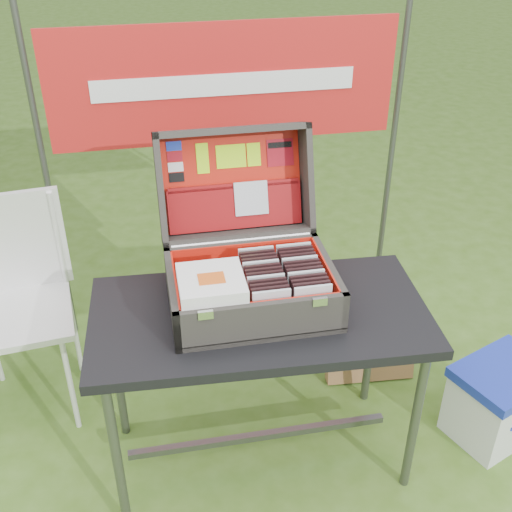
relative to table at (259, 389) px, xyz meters
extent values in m
plane|color=#41681A|center=(0.04, -0.07, -0.39)|extent=(80.00, 80.00, 0.00)
cube|color=black|center=(0.00, 0.00, 0.37)|extent=(1.26, 0.68, 0.04)
cylinder|color=#59595B|center=(-0.56, -0.25, -0.02)|extent=(0.04, 0.04, 0.73)
cylinder|color=#59595B|center=(0.56, -0.25, -0.02)|extent=(0.04, 0.04, 0.73)
cylinder|color=#59595B|center=(-0.56, 0.25, -0.02)|extent=(0.04, 0.04, 0.73)
cylinder|color=#59595B|center=(0.56, 0.25, -0.02)|extent=(0.04, 0.04, 0.73)
cube|color=#59595B|center=(0.00, 0.00, -0.27)|extent=(1.08, 0.03, 0.03)
cube|color=#48443E|center=(-0.02, 0.04, 0.40)|extent=(0.60, 0.43, 0.02)
cube|color=#48443E|center=(-0.02, -0.17, 0.46)|extent=(0.60, 0.02, 0.16)
cube|color=#48443E|center=(-0.02, 0.24, 0.46)|extent=(0.60, 0.02, 0.16)
cube|color=#48443E|center=(-0.31, 0.04, 0.46)|extent=(0.02, 0.43, 0.16)
cube|color=#48443E|center=(0.26, 0.04, 0.46)|extent=(0.02, 0.43, 0.16)
cube|color=red|center=(-0.02, 0.04, 0.41)|extent=(0.55, 0.38, 0.01)
cube|color=silver|center=(-0.21, -0.18, 0.53)|extent=(0.05, 0.01, 0.03)
cube|color=silver|center=(0.17, -0.18, 0.53)|extent=(0.05, 0.01, 0.03)
cylinder|color=silver|center=(-0.02, 0.25, 0.54)|extent=(0.54, 0.02, 0.02)
cube|color=#48443E|center=(-0.02, 0.46, 0.70)|extent=(0.60, 0.16, 0.41)
cube|color=#48443E|center=(-0.02, 0.46, 0.91)|extent=(0.60, 0.16, 0.07)
cube|color=#48443E|center=(-0.02, 0.33, 0.53)|extent=(0.60, 0.16, 0.07)
cube|color=#48443E|center=(-0.31, 0.39, 0.72)|extent=(0.02, 0.29, 0.45)
cube|color=#48443E|center=(0.26, 0.39, 0.72)|extent=(0.02, 0.29, 0.45)
cube|color=red|center=(-0.02, 0.44, 0.70)|extent=(0.55, 0.13, 0.36)
cube|color=red|center=(-0.02, -0.15, 0.48)|extent=(0.55, 0.01, 0.14)
cube|color=red|center=(-0.02, 0.22, 0.48)|extent=(0.55, 0.01, 0.14)
cube|color=red|center=(-0.29, 0.04, 0.48)|extent=(0.01, 0.38, 0.14)
cube|color=red|center=(0.25, 0.04, 0.48)|extent=(0.01, 0.38, 0.14)
cube|color=maroon|center=(-0.02, 0.39, 0.61)|extent=(0.53, 0.09, 0.17)
cube|color=maroon|center=(-0.02, 0.42, 0.70)|extent=(0.52, 0.03, 0.03)
cube|color=silver|center=(0.04, 0.39, 0.65)|extent=(0.13, 0.05, 0.13)
cube|color=#1933B2|center=(-0.24, 0.49, 0.85)|extent=(0.06, 0.01, 0.04)
cube|color=maroon|center=(-0.24, 0.48, 0.81)|extent=(0.06, 0.01, 0.04)
cube|color=white|center=(-0.24, 0.46, 0.77)|extent=(0.06, 0.01, 0.04)
cube|color=black|center=(-0.24, 0.45, 0.74)|extent=(0.06, 0.01, 0.04)
cube|color=#B6FA0E|center=(-0.13, 0.47, 0.80)|extent=(0.05, 0.04, 0.11)
cube|color=#B6FA0E|center=(-0.02, 0.47, 0.80)|extent=(0.12, 0.03, 0.09)
cube|color=#B6FA0E|center=(0.07, 0.47, 0.80)|extent=(0.05, 0.03, 0.09)
cube|color=maroon|center=(0.18, 0.47, 0.80)|extent=(0.11, 0.04, 0.10)
cube|color=black|center=(0.18, 0.48, 0.83)|extent=(0.10, 0.01, 0.02)
cube|color=silver|center=(0.02, -0.13, 0.49)|extent=(0.13, 0.01, 0.15)
cube|color=black|center=(0.02, -0.11, 0.49)|extent=(0.13, 0.01, 0.15)
cube|color=black|center=(0.02, -0.08, 0.49)|extent=(0.13, 0.01, 0.15)
cube|color=black|center=(0.02, -0.06, 0.49)|extent=(0.13, 0.01, 0.15)
cube|color=silver|center=(0.02, -0.04, 0.49)|extent=(0.13, 0.01, 0.15)
cube|color=black|center=(0.02, -0.01, 0.49)|extent=(0.13, 0.01, 0.15)
cube|color=black|center=(0.02, 0.01, 0.49)|extent=(0.13, 0.01, 0.15)
cube|color=black|center=(0.02, 0.03, 0.49)|extent=(0.13, 0.01, 0.15)
cube|color=silver|center=(0.02, 0.06, 0.49)|extent=(0.13, 0.01, 0.15)
cube|color=black|center=(0.02, 0.08, 0.49)|extent=(0.13, 0.01, 0.15)
cube|color=black|center=(0.02, 0.10, 0.49)|extent=(0.13, 0.01, 0.15)
cube|color=black|center=(0.02, 0.13, 0.49)|extent=(0.13, 0.01, 0.15)
cube|color=silver|center=(0.02, 0.15, 0.49)|extent=(0.13, 0.01, 0.15)
cube|color=silver|center=(0.16, -0.13, 0.49)|extent=(0.13, 0.01, 0.15)
cube|color=black|center=(0.16, -0.11, 0.49)|extent=(0.13, 0.01, 0.15)
cube|color=black|center=(0.16, -0.08, 0.49)|extent=(0.13, 0.01, 0.15)
cube|color=black|center=(0.16, -0.06, 0.49)|extent=(0.13, 0.01, 0.15)
cube|color=silver|center=(0.16, -0.04, 0.49)|extent=(0.13, 0.01, 0.15)
cube|color=black|center=(0.16, -0.01, 0.49)|extent=(0.13, 0.01, 0.15)
cube|color=black|center=(0.16, 0.01, 0.49)|extent=(0.13, 0.01, 0.15)
cube|color=black|center=(0.16, 0.03, 0.49)|extent=(0.13, 0.01, 0.15)
cube|color=silver|center=(0.16, 0.06, 0.49)|extent=(0.13, 0.01, 0.15)
cube|color=black|center=(0.16, 0.08, 0.49)|extent=(0.13, 0.01, 0.15)
cube|color=black|center=(0.16, 0.10, 0.49)|extent=(0.13, 0.01, 0.15)
cube|color=black|center=(0.16, 0.13, 0.49)|extent=(0.13, 0.01, 0.15)
cube|color=silver|center=(0.16, 0.15, 0.49)|extent=(0.13, 0.01, 0.15)
cube|color=white|center=(-0.18, -0.04, 0.55)|extent=(0.22, 0.22, 0.00)
cube|color=white|center=(-0.18, -0.04, 0.55)|extent=(0.22, 0.22, 0.00)
cube|color=white|center=(-0.18, -0.04, 0.56)|extent=(0.22, 0.22, 0.00)
cube|color=white|center=(-0.18, -0.04, 0.56)|extent=(0.22, 0.22, 0.00)
cube|color=white|center=(-0.18, -0.04, 0.57)|extent=(0.22, 0.22, 0.00)
cube|color=white|center=(-0.18, -0.04, 0.57)|extent=(0.22, 0.22, 0.00)
cube|color=white|center=(-0.18, -0.04, 0.58)|extent=(0.22, 0.22, 0.00)
cube|color=white|center=(-0.18, -0.04, 0.58)|extent=(0.22, 0.22, 0.00)
cube|color=white|center=(-0.18, -0.04, 0.59)|extent=(0.22, 0.22, 0.00)
cube|color=#D85919|center=(-0.18, -0.05, 0.59)|extent=(0.09, 0.07, 0.00)
cube|color=white|center=(1.05, -0.05, -0.23)|extent=(0.46, 0.41, 0.31)
cube|color=#1D33B2|center=(1.05, -0.05, -0.06)|extent=(0.49, 0.43, 0.05)
cube|color=silver|center=(-0.95, 0.51, 0.12)|extent=(0.50, 0.50, 0.03)
cube|color=silver|center=(-0.95, 0.72, 0.36)|extent=(0.45, 0.08, 0.47)
cylinder|color=silver|center=(-0.76, 0.32, -0.13)|extent=(0.02, 0.02, 0.50)
cylinder|color=silver|center=(-0.76, 0.70, -0.13)|extent=(0.02, 0.02, 0.50)
cylinder|color=silver|center=(-0.76, 0.72, 0.35)|extent=(0.02, 0.02, 0.47)
cube|color=#9D6B46|center=(0.62, 0.40, -0.16)|extent=(0.43, 0.17, 0.45)
cylinder|color=#59595B|center=(-0.81, 1.03, 0.46)|extent=(0.03, 0.03, 1.70)
cylinder|color=#59595B|center=(0.89, 1.03, 0.46)|extent=(0.03, 0.03, 1.70)
cube|color=red|center=(0.04, 1.02, 0.91)|extent=(1.60, 0.02, 0.55)
cube|color=white|center=(0.04, 1.01, 0.91)|extent=(1.20, 0.00, 0.10)
camera|label=1|loc=(-0.37, -1.83, 1.80)|focal=45.00mm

